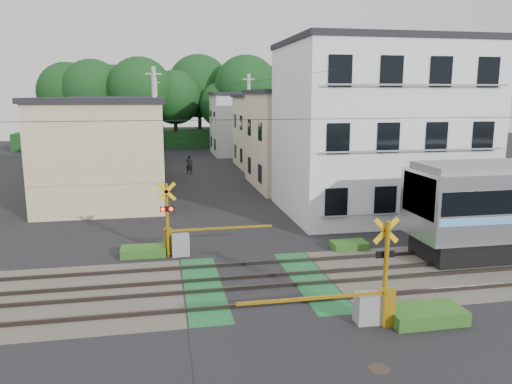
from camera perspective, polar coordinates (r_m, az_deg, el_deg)
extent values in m
plane|color=black|center=(17.66, 0.21, -10.40)|extent=(120.00, 120.00, 0.00)
cube|color=#47423A|center=(17.65, 0.21, -10.39)|extent=(120.00, 6.00, 0.00)
cube|color=black|center=(17.65, 0.21, -10.38)|extent=(5.20, 120.00, 0.00)
cube|color=#145126|center=(17.41, -6.05, -10.75)|extent=(1.30, 6.00, 0.00)
cube|color=#145126|center=(18.09, 6.21, -9.90)|extent=(1.30, 6.00, 0.00)
cube|color=#3F3833|center=(15.91, 1.56, -12.62)|extent=(120.00, 0.08, 0.14)
cube|color=#3F3833|center=(17.17, 0.53, -10.78)|extent=(120.00, 0.08, 0.14)
cube|color=#3F3833|center=(18.09, -0.10, -9.62)|extent=(120.00, 0.08, 0.14)
cube|color=#3F3833|center=(19.38, -0.88, -8.18)|extent=(120.00, 0.08, 0.14)
cube|color=black|center=(22.22, 23.99, -5.99)|extent=(2.46, 2.25, 0.61)
cube|color=black|center=(20.25, 18.18, -0.33)|extent=(0.10, 2.47, 1.60)
cylinder|color=#F6B00C|center=(14.81, 14.60, -8.87)|extent=(0.14, 0.14, 3.00)
cube|color=#F6B00C|center=(14.54, 14.66, -4.29)|extent=(0.77, 0.05, 0.77)
cube|color=#F6B00C|center=(14.54, 14.66, -4.29)|extent=(0.77, 0.05, 0.77)
cube|color=black|center=(14.74, 14.53, -6.92)|extent=(0.55, 0.05, 0.20)
sphere|color=#FF0C07|center=(14.72, 13.86, -6.90)|extent=(0.16, 0.16, 0.16)
sphere|color=#FF0C07|center=(14.86, 14.99, -6.79)|extent=(0.16, 0.16, 0.16)
cube|color=gray|center=(15.00, 12.63, -12.84)|extent=(0.70, 0.50, 0.90)
cube|color=#F6B00C|center=(14.95, 14.83, -12.61)|extent=(0.30, 0.30, 1.10)
cube|color=#F6B00C|center=(13.99, 6.40, -11.98)|extent=(4.20, 0.08, 0.08)
cylinder|color=#F6B00C|center=(20.34, -10.10, -3.22)|extent=(0.14, 0.14, 3.00)
cube|color=#F6B00C|center=(19.98, -10.22, 0.04)|extent=(0.77, 0.05, 0.77)
cube|color=#F6B00C|center=(19.98, -10.22, 0.04)|extent=(0.77, 0.05, 0.77)
cube|color=black|center=(20.12, -10.15, -1.91)|extent=(0.55, 0.05, 0.20)
sphere|color=#FF0C07|center=(20.07, -10.60, -1.97)|extent=(0.16, 0.16, 0.16)
sphere|color=#FF0C07|center=(20.07, -9.69, -1.93)|extent=(0.16, 0.16, 0.16)
cube|color=gray|center=(20.63, -8.61, -6.00)|extent=(0.70, 0.50, 0.90)
cube|color=#F6B00C|center=(20.83, -10.03, -5.59)|extent=(0.30, 0.30, 1.10)
cube|color=#F6B00C|center=(20.85, -3.86, -4.14)|extent=(4.20, 0.08, 0.08)
cube|color=white|center=(28.22, 13.66, 6.78)|extent=(10.00, 8.00, 9.00)
cube|color=black|center=(28.28, 14.10, 16.21)|extent=(10.20, 8.16, 0.30)
cube|color=black|center=(23.54, 9.15, -1.24)|extent=(1.10, 0.06, 1.40)
cube|color=black|center=(24.48, 14.55, -0.98)|extent=(1.10, 0.06, 1.40)
cube|color=black|center=(25.62, 19.51, -0.74)|extent=(1.10, 0.06, 1.40)
cube|color=black|center=(26.93, 24.02, -0.51)|extent=(1.10, 0.06, 1.40)
cube|color=gray|center=(24.98, 17.30, -2.30)|extent=(9.00, 0.06, 0.08)
cube|color=black|center=(23.10, 9.38, 6.06)|extent=(1.10, 0.06, 1.40)
cube|color=black|center=(24.05, 14.90, 6.03)|extent=(1.10, 0.06, 1.40)
cube|color=black|center=(25.21, 19.95, 5.95)|extent=(1.10, 0.06, 1.40)
cube|color=black|center=(26.54, 24.53, 5.84)|extent=(1.10, 0.06, 1.40)
cube|color=gray|center=(24.48, 17.70, 4.55)|extent=(9.00, 0.06, 0.08)
cube|color=black|center=(23.04, 9.62, 13.51)|extent=(1.10, 0.06, 1.40)
cube|color=black|center=(23.99, 15.26, 13.18)|extent=(1.10, 0.06, 1.40)
cube|color=black|center=(25.15, 20.41, 12.77)|extent=(1.10, 0.06, 1.40)
cube|color=black|center=(26.49, 25.06, 12.31)|extent=(1.10, 0.06, 1.40)
cube|color=gray|center=(24.35, 18.12, 11.57)|extent=(9.00, 0.06, 0.08)
cube|color=beige|center=(30.50, -17.13, 4.07)|extent=(7.00, 7.00, 6.00)
cube|color=black|center=(30.31, -17.47, 9.99)|extent=(7.35, 7.35, 0.30)
cube|color=black|center=(28.84, -10.32, 0.58)|extent=(0.06, 1.00, 1.20)
cube|color=black|center=(32.29, -10.40, 1.69)|extent=(0.06, 1.00, 1.20)
cube|color=black|center=(28.47, -10.51, 6.13)|extent=(0.06, 1.00, 1.20)
cube|color=black|center=(31.96, -10.58, 6.65)|extent=(0.06, 1.00, 1.20)
cube|color=beige|center=(35.69, 5.40, 5.86)|extent=(7.00, 8.00, 6.50)
cube|color=black|center=(35.55, 5.50, 11.33)|extent=(7.35, 8.40, 0.30)
cube|color=black|center=(33.16, 0.44, 2.12)|extent=(0.06, 1.00, 1.20)
cube|color=black|center=(37.05, -0.78, 3.07)|extent=(0.06, 1.00, 1.20)
cube|color=black|center=(32.85, 0.45, 6.95)|extent=(0.06, 1.00, 1.20)
cube|color=black|center=(36.77, -0.79, 7.39)|extent=(0.06, 1.00, 1.20)
cube|color=beige|center=(39.47, -16.49, 5.45)|extent=(8.00, 7.00, 5.80)
cube|color=black|center=(39.31, -16.73, 9.87)|extent=(8.40, 7.35, 0.30)
cube|color=black|center=(37.73, -10.50, 3.03)|extent=(0.06, 1.00, 1.20)
cube|color=black|center=(41.20, -10.55, 3.69)|extent=(0.06, 1.00, 1.20)
cube|color=black|center=(37.45, -10.65, 7.27)|extent=(0.06, 1.00, 1.20)
cube|color=black|center=(40.94, -10.69, 7.58)|extent=(0.06, 1.00, 1.20)
cube|color=beige|center=(45.45, 2.35, 6.83)|extent=(7.00, 7.00, 6.20)
cube|color=black|center=(45.32, 2.38, 10.93)|extent=(7.35, 7.35, 0.30)
cube|color=black|center=(43.23, -1.71, 4.21)|extent=(0.06, 1.00, 1.20)
cube|color=black|center=(46.67, -2.40, 4.72)|extent=(0.06, 1.00, 1.20)
cube|color=black|center=(42.98, -1.73, 7.92)|extent=(0.06, 1.00, 1.20)
cube|color=black|center=(46.44, -2.43, 8.15)|extent=(0.06, 1.00, 1.20)
cube|color=beige|center=(49.38, -15.18, 6.67)|extent=(7.00, 8.00, 6.00)
cube|color=black|center=(49.26, -15.37, 10.33)|extent=(7.35, 8.40, 0.30)
cube|color=black|center=(47.40, -10.98, 4.62)|extent=(0.06, 1.00, 1.20)
cube|color=black|center=(51.38, -10.99, 5.11)|extent=(0.06, 1.00, 1.20)
cube|color=black|center=(47.18, -11.11, 8.00)|extent=(0.06, 1.00, 1.20)
cube|color=black|center=(51.18, -11.10, 8.23)|extent=(0.06, 1.00, 1.20)
cube|color=#B4B6B9|center=(55.07, -0.76, 7.68)|extent=(8.00, 7.00, 6.40)
cube|color=black|center=(54.98, -0.77, 11.17)|extent=(8.40, 7.35, 0.30)
cube|color=black|center=(52.93, -4.74, 5.44)|extent=(0.06, 1.00, 1.20)
cube|color=black|center=(56.39, -5.13, 5.78)|extent=(0.06, 1.00, 1.20)
cube|color=black|center=(52.73, -4.79, 8.47)|extent=(0.06, 1.00, 1.20)
cube|color=black|center=(56.21, -5.18, 8.62)|extent=(0.06, 1.00, 1.20)
cube|color=#133B16|center=(66.42, -8.16, 6.25)|extent=(40.00, 10.00, 2.00)
cylinder|color=#332114|center=(66.17, -20.47, 7.03)|extent=(0.50, 0.50, 5.18)
sphere|color=#133B16|center=(66.05, -20.72, 10.62)|extent=(7.25, 7.25, 7.25)
cylinder|color=#332114|center=(64.15, -17.95, 7.15)|extent=(0.50, 0.50, 5.33)
sphere|color=#133B16|center=(64.04, -18.18, 10.95)|extent=(7.46, 7.46, 7.46)
cylinder|color=#332114|center=(64.12, -15.68, 7.13)|extent=(0.50, 0.50, 5.02)
sphere|color=#133B16|center=(64.00, -15.87, 10.72)|extent=(7.02, 7.02, 7.02)
cylinder|color=#332114|center=(61.63, -12.95, 7.31)|extent=(0.50, 0.50, 5.43)
sphere|color=#133B16|center=(61.52, -13.13, 11.35)|extent=(7.60, 7.60, 7.60)
cylinder|color=#332114|center=(63.13, -9.15, 7.21)|extent=(0.50, 0.50, 4.71)
sphere|color=#133B16|center=(63.00, -9.26, 10.63)|extent=(6.60, 6.60, 6.60)
cylinder|color=#332114|center=(66.52, -6.44, 7.94)|extent=(0.50, 0.50, 5.79)
sphere|color=#133B16|center=(66.43, -6.53, 11.93)|extent=(8.11, 8.11, 8.11)
cylinder|color=#332114|center=(62.50, -3.86, 6.97)|extent=(0.50, 0.50, 4.03)
sphere|color=#133B16|center=(62.35, -3.90, 9.93)|extent=(5.64, 5.64, 5.64)
cylinder|color=#332114|center=(62.25, -1.12, 7.71)|extent=(0.50, 0.50, 5.61)
sphere|color=#133B16|center=(62.14, -1.13, 11.84)|extent=(7.85, 7.85, 7.85)
cylinder|color=#332114|center=(66.58, 0.84, 7.68)|extent=(0.50, 0.50, 5.03)
sphere|color=#133B16|center=(66.46, 0.85, 11.15)|extent=(7.05, 7.05, 7.05)
cylinder|color=#332114|center=(69.22, 3.01, 7.91)|extent=(0.50, 0.50, 5.32)
sphere|color=#133B16|center=(69.12, 3.04, 11.44)|extent=(7.45, 7.45, 7.45)
cube|color=black|center=(19.62, 17.16, 8.07)|extent=(60.00, 0.02, 0.02)
cylinder|color=#A5A5A0|center=(29.23, -11.37, 6.03)|extent=(0.26, 0.26, 8.00)
cube|color=#A5A5A0|center=(29.15, -11.64, 13.09)|extent=(0.90, 0.08, 0.08)
cylinder|color=#A5A5A0|center=(38.80, -0.82, 7.44)|extent=(0.26, 0.26, 8.00)
cube|color=#A5A5A0|center=(38.73, -0.84, 12.76)|extent=(0.90, 0.08, 0.08)
cylinder|color=#A5A5A0|center=(50.18, -11.25, 8.06)|extent=(0.26, 0.26, 8.00)
cube|color=#A5A5A0|center=(50.14, -11.41, 12.16)|extent=(0.90, 0.08, 0.08)
cube|color=black|center=(39.63, -11.48, 12.22)|extent=(0.02, 42.00, 0.02)
cube|color=black|center=(40.21, -1.22, 12.41)|extent=(0.02, 42.00, 0.02)
imported|color=#24242D|center=(41.51, -7.66, 3.17)|extent=(0.67, 0.51, 1.65)
cylinder|color=#2D261E|center=(12.99, 13.88, -19.06)|extent=(0.53, 0.53, 0.02)
cube|color=#2D5E1E|center=(15.66, 18.76, -13.12)|extent=(2.20, 1.20, 0.40)
cube|color=#2D5E1E|center=(21.00, -12.74, -6.61)|extent=(1.80, 1.00, 0.36)
cube|color=#2D5E1E|center=(21.76, 10.59, -5.98)|extent=(1.50, 0.90, 0.30)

